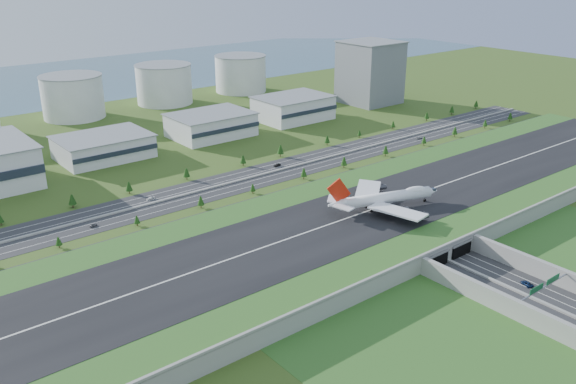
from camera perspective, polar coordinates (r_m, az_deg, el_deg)
ground at (r=313.16m, az=7.54°, el=-3.11°), size 1200.00×1200.00×0.00m
airfield_deck at (r=311.43m, az=7.58°, el=-2.42°), size 520.00×100.00×9.20m
underpass_road at (r=261.39m, az=23.57°, el=-9.26°), size 38.80×120.40×8.00m
sign_gantry_near at (r=261.36m, az=22.84°, el=-8.26°), size 38.70×0.70×9.80m
north_expressway at (r=379.62m, az=-2.77°, el=1.52°), size 560.00×36.00×0.12m
tree_row at (r=393.21m, az=0.08°, el=2.93°), size 503.69×48.50×8.36m
hangar_mid_a at (r=430.04m, az=-16.88°, el=4.05°), size 58.00×42.00×15.00m
hangar_mid_b at (r=466.02m, az=-7.22°, el=6.24°), size 58.00×42.00×17.00m
hangar_mid_c at (r=510.60m, az=0.48°, el=7.85°), size 58.00×42.00×19.00m
office_tower at (r=573.79m, az=7.68°, el=11.01°), size 46.00×46.00×55.00m
fuel_tank_b at (r=545.38m, az=-19.50°, el=8.38°), size 50.00×50.00×35.00m
fuel_tank_c at (r=578.08m, az=-11.52°, el=9.84°), size 50.00×50.00×35.00m
fuel_tank_d at (r=620.78m, az=-4.46°, el=10.97°), size 50.00×50.00×35.00m
bay_water at (r=718.04m, az=-21.46°, el=9.58°), size 1200.00×260.00×0.06m
boeing_747 at (r=312.31m, az=9.03°, el=-0.55°), size 61.39×57.10×19.66m
car_0 at (r=258.20m, az=20.94°, el=-9.92°), size 2.90×4.29×1.36m
car_1 at (r=248.11m, az=25.35°, el=-11.97°), size 2.86×5.05×1.57m
car_2 at (r=274.84m, az=21.45°, el=-7.98°), size 4.33×6.35×1.61m
car_4 at (r=323.97m, az=-17.75°, el=-2.98°), size 4.40×2.73×1.40m
car_5 at (r=395.98m, az=-1.02°, el=2.53°), size 5.39×2.58×1.70m
car_6 at (r=467.15m, az=12.15°, el=4.98°), size 5.27×3.02×1.38m
car_7 at (r=350.68m, az=-12.75°, el=-0.59°), size 4.88×1.99×1.41m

